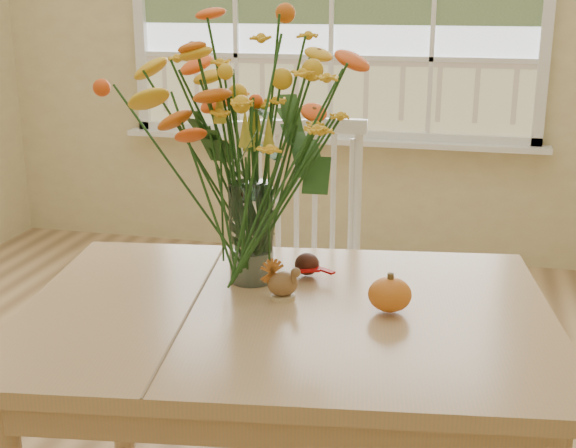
# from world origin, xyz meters

# --- Properties ---
(wall_back) EXTENTS (4.00, 0.02, 2.70)m
(wall_back) POSITION_xyz_m (0.00, 2.25, 1.35)
(wall_back) COLOR #CDB783
(wall_back) RESTS_ON floor
(dining_table) EXTENTS (1.48, 1.15, 0.73)m
(dining_table) POSITION_xyz_m (0.36, -0.30, 0.63)
(dining_table) COLOR tan
(dining_table) RESTS_ON floor
(windsor_chair) EXTENTS (0.61, 0.60, 1.05)m
(windsor_chair) POSITION_xyz_m (0.23, 0.42, 0.59)
(windsor_chair) COLOR white
(windsor_chair) RESTS_ON floor
(flower_vase) EXTENTS (0.58, 0.58, 0.69)m
(flower_vase) POSITION_xyz_m (0.22, -0.13, 1.14)
(flower_vase) COLOR white
(flower_vase) RESTS_ON dining_table
(pumpkin) EXTENTS (0.11, 0.11, 0.09)m
(pumpkin) POSITION_xyz_m (0.62, -0.26, 0.77)
(pumpkin) COLOR #C35D17
(pumpkin) RESTS_ON dining_table
(turkey_figurine) EXTENTS (0.10, 0.09, 0.10)m
(turkey_figurine) POSITION_xyz_m (0.34, -0.24, 0.77)
(turkey_figurine) COLOR #CCB78C
(turkey_figurine) RESTS_ON dining_table
(dark_gourd) EXTENTS (0.13, 0.08, 0.06)m
(dark_gourd) POSITION_xyz_m (0.36, -0.06, 0.76)
(dark_gourd) COLOR #38160F
(dark_gourd) RESTS_ON dining_table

